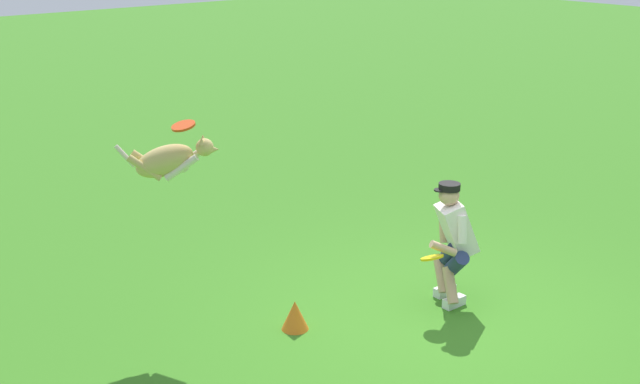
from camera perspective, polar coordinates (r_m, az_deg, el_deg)
ground_plane at (r=8.52m, az=8.56°, el=-8.76°), size 60.00×60.00×0.00m
person at (r=8.71m, az=8.99°, el=-3.14°), size 0.70×0.64×1.29m
dog at (r=8.07m, az=-10.19°, el=2.13°), size 0.81×0.67×0.47m
frisbee_flying at (r=7.92m, az=-9.26°, el=4.46°), size 0.31×0.31×0.10m
frisbee_held at (r=8.44m, az=7.61°, el=-4.43°), size 0.33×0.32×0.13m
training_cone at (r=8.25m, az=-1.71°, el=-8.35°), size 0.27×0.27×0.30m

